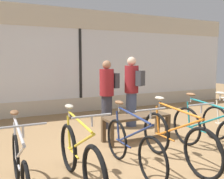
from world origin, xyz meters
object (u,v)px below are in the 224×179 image
object	(u,v)px
bicycle_far_left	(20,167)
customer_near_rack	(107,92)
bicycle_left	(79,157)
bicycle_center_right	(208,131)
bicycle_center	(176,140)
display_bench	(137,120)
customer_by_window	(132,89)
bicycle_center_left	(132,145)

from	to	relation	value
bicycle_far_left	customer_near_rack	size ratio (longest dim) A/B	1.04
bicycle_left	customer_near_rack	size ratio (longest dim) A/B	1.06
bicycle_left	bicycle_center_right	world-z (taller)	bicycle_center_right
bicycle_far_left	bicycle_center_right	size ratio (longest dim) A/B	0.94
bicycle_center_right	bicycle_center	bearing A→B (deg)	-172.50
bicycle_center_right	bicycle_left	bearing A→B (deg)	-178.10
bicycle_far_left	bicycle_left	bearing A→B (deg)	-3.39
bicycle_far_left	display_bench	world-z (taller)	bicycle_far_left
display_bench	bicycle_center_right	bearing A→B (deg)	-59.43
bicycle_far_left	bicycle_center_right	xyz separation A→B (m)	(3.09, 0.04, 0.03)
bicycle_left	bicycle_far_left	bearing A→B (deg)	176.61
bicycle_left	customer_near_rack	world-z (taller)	customer_near_rack
bicycle_left	display_bench	bearing A→B (deg)	37.59
display_bench	customer_near_rack	distance (m)	1.20
bicycle_far_left	customer_near_rack	bearing A→B (deg)	46.16
customer_near_rack	customer_by_window	world-z (taller)	customer_by_window
bicycle_center	bicycle_center_right	xyz separation A→B (m)	(0.79, 0.10, 0.01)
bicycle_center_left	customer_near_rack	size ratio (longest dim) A/B	1.03
bicycle_far_left	bicycle_center_left	bearing A→B (deg)	1.95
bicycle_center	customer_by_window	bearing A→B (deg)	76.26
bicycle_center_right	display_bench	bearing A→B (deg)	120.57
bicycle_center	customer_by_window	size ratio (longest dim) A/B	1.05
bicycle_far_left	customer_by_window	world-z (taller)	customer_by_window
bicycle_left	display_bench	size ratio (longest dim) A/B	1.23
bicycle_far_left	customer_near_rack	xyz separation A→B (m)	(2.24, 2.33, 0.50)
display_bench	customer_near_rack	bearing A→B (deg)	97.50
bicycle_center_left	bicycle_center	size ratio (longest dim) A/B	0.93
bicycle_center_left	customer_by_window	distance (m)	2.59
bicycle_center	customer_near_rack	world-z (taller)	customer_near_rack
bicycle_center_right	display_bench	size ratio (longest dim) A/B	1.29
bicycle_left	customer_by_window	xyz separation A→B (m)	(2.14, 2.27, 0.54)
bicycle_center_right	customer_near_rack	size ratio (longest dim) A/B	1.11
bicycle_left	bicycle_center	xyz separation A→B (m)	(1.58, -0.03, 0.01)
bicycle_center_left	customer_by_window	size ratio (longest dim) A/B	0.97
bicycle_far_left	bicycle_left	distance (m)	0.72
display_bench	customer_by_window	world-z (taller)	customer_by_window
bicycle_left	bicycle_center_right	bearing A→B (deg)	1.90
bicycle_center_right	customer_by_window	bearing A→B (deg)	96.01
bicycle_left	display_bench	xyz separation A→B (m)	(1.66, 1.28, 0.03)
bicycle_far_left	bicycle_center	world-z (taller)	bicycle_center
customer_by_window	bicycle_center	bearing A→B (deg)	-103.74
customer_near_rack	bicycle_far_left	bearing A→B (deg)	-133.84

